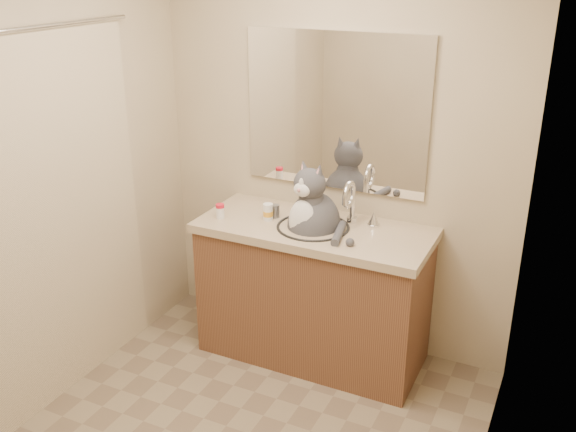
% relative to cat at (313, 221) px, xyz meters
% --- Properties ---
extents(room, '(2.22, 2.52, 2.42)m').
position_rel_cat_xyz_m(room, '(0.01, -0.96, 0.32)').
color(room, '#84755B').
rests_on(room, ground).
extents(vanity, '(1.34, 0.59, 1.12)m').
position_rel_cat_xyz_m(vanity, '(0.01, 0.01, -0.44)').
color(vanity, brown).
rests_on(vanity, ground).
extents(mirror, '(1.10, 0.02, 0.90)m').
position_rel_cat_xyz_m(mirror, '(0.01, 0.28, 0.57)').
color(mirror, white).
rests_on(mirror, room).
extents(shower_curtain, '(0.02, 1.30, 1.93)m').
position_rel_cat_xyz_m(shower_curtain, '(-1.04, -0.86, 0.15)').
color(shower_curtain, beige).
rests_on(shower_curtain, ground).
extents(cat, '(0.42, 0.41, 0.60)m').
position_rel_cat_xyz_m(cat, '(0.00, 0.00, 0.00)').
color(cat, '#404044').
rests_on(cat, vanity).
extents(pill_bottle_redcap, '(0.06, 0.06, 0.09)m').
position_rel_cat_xyz_m(pill_bottle_redcap, '(-0.54, -0.12, 0.01)').
color(pill_bottle_redcap, white).
rests_on(pill_bottle_redcap, vanity).
extents(pill_bottle_orange, '(0.07, 0.07, 0.10)m').
position_rel_cat_xyz_m(pill_bottle_orange, '(-0.27, -0.02, 0.01)').
color(pill_bottle_orange, white).
rests_on(pill_bottle_orange, vanity).
extents(grey_canister, '(0.06, 0.06, 0.08)m').
position_rel_cat_xyz_m(grey_canister, '(-0.25, 0.03, 0.01)').
color(grey_canister, slate).
rests_on(grey_canister, vanity).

